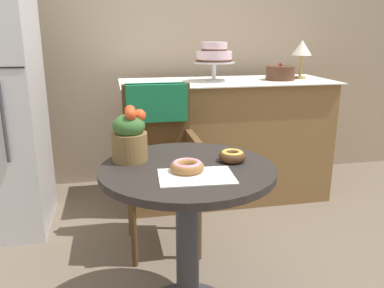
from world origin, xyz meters
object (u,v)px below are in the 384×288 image
object	(u,v)px
wicker_chair	(159,139)
flower_vase	(129,136)
table_lamp	(302,50)
cafe_table	(188,214)
donut_mid	(232,156)
donut_front	(187,166)
tiered_cake_stand	(214,56)
round_layer_cake	(280,73)

from	to	relation	value
wicker_chair	flower_vase	distance (m)	0.66
table_lamp	cafe_table	bearing A→B (deg)	-130.57
flower_vase	donut_mid	bearing A→B (deg)	-13.49
donut_front	donut_mid	world-z (taller)	donut_mid
cafe_table	flower_vase	size ratio (longest dim) A/B	3.09
cafe_table	tiered_cake_stand	size ratio (longest dim) A/B	2.40
wicker_chair	donut_front	distance (m)	0.80
cafe_table	table_lamp	xyz separation A→B (m)	(1.13, 1.33, 0.61)
flower_vase	table_lamp	bearing A→B (deg)	41.43
donut_mid	wicker_chair	bearing A→B (deg)	107.86
table_lamp	flower_vase	bearing A→B (deg)	-138.57
cafe_table	flower_vase	world-z (taller)	flower_vase
table_lamp	donut_front	bearing A→B (deg)	-129.58
wicker_chair	donut_front	bearing A→B (deg)	-88.94
donut_mid	flower_vase	bearing A→B (deg)	166.51
flower_vase	round_layer_cake	world-z (taller)	round_layer_cake
wicker_chair	flower_vase	world-z (taller)	wicker_chair
tiered_cake_stand	table_lamp	world-z (taller)	table_lamp
wicker_chair	cafe_table	bearing A→B (deg)	-87.78
cafe_table	table_lamp	distance (m)	1.85
donut_front	tiered_cake_stand	bearing A→B (deg)	71.31
donut_mid	flower_vase	xyz separation A→B (m)	(-0.42, 0.10, 0.08)
cafe_table	wicker_chair	bearing A→B (deg)	92.28
cafe_table	table_lamp	size ratio (longest dim) A/B	2.53
cafe_table	donut_mid	xyz separation A→B (m)	(0.20, 0.03, 0.24)
wicker_chair	table_lamp	xyz separation A→B (m)	(1.16, 0.60, 0.48)
wicker_chair	round_layer_cake	world-z (taller)	round_layer_cake
donut_front	tiered_cake_stand	world-z (taller)	tiered_cake_stand
donut_mid	flower_vase	world-z (taller)	flower_vase
round_layer_cake	table_lamp	bearing A→B (deg)	14.58
tiered_cake_stand	wicker_chair	bearing A→B (deg)	-129.82
cafe_table	tiered_cake_stand	world-z (taller)	tiered_cake_stand
round_layer_cake	table_lamp	xyz separation A→B (m)	(0.18, 0.05, 0.17)
donut_front	round_layer_cake	world-z (taller)	round_layer_cake
donut_front	table_lamp	size ratio (longest dim) A/B	0.47
donut_mid	tiered_cake_stand	bearing A→B (deg)	78.87
donut_front	flower_vase	size ratio (longest dim) A/B	0.57
donut_front	round_layer_cake	size ratio (longest dim) A/B	0.63
tiered_cake_stand	round_layer_cake	xyz separation A→B (m)	(0.50, -0.02, -0.13)
cafe_table	round_layer_cake	size ratio (longest dim) A/B	3.39
tiered_cake_stand	round_layer_cake	world-z (taller)	tiered_cake_stand
cafe_table	wicker_chair	xyz separation A→B (m)	(-0.03, 0.73, 0.13)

